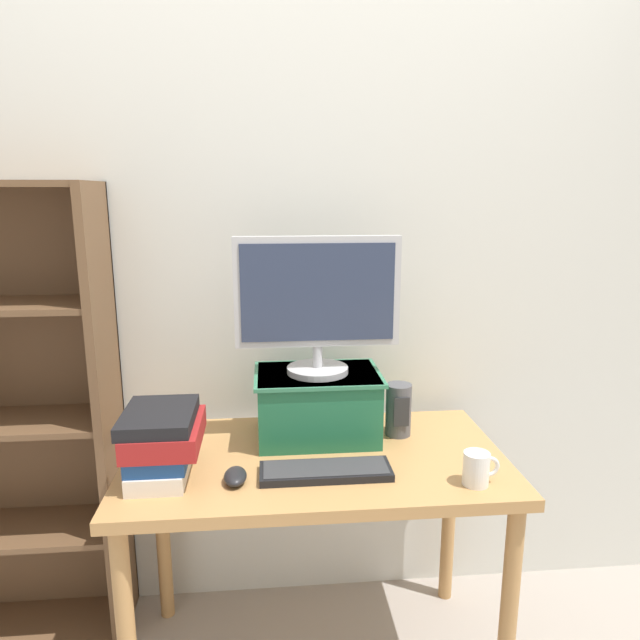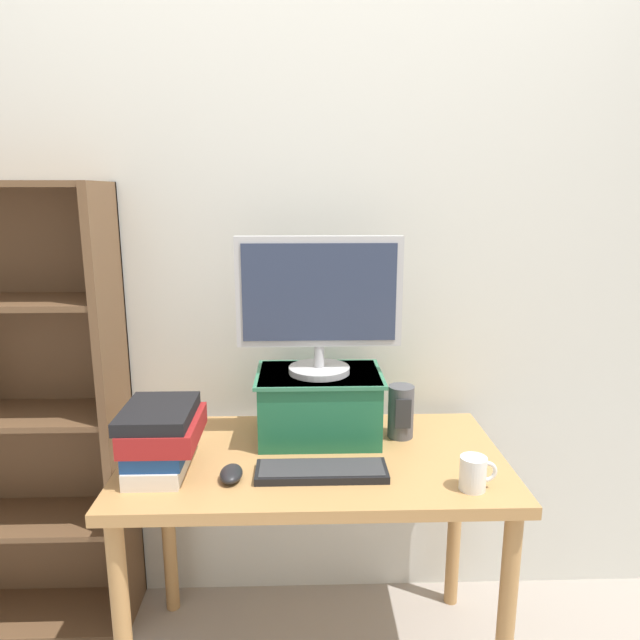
{
  "view_description": "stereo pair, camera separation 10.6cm",
  "coord_description": "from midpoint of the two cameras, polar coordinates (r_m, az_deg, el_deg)",
  "views": [
    {
      "loc": [
        -0.14,
        -1.62,
        1.55
      ],
      "look_at": [
        0.02,
        0.06,
        1.17
      ],
      "focal_mm": 32.0,
      "sensor_mm": 36.0,
      "label": 1
    },
    {
      "loc": [
        -0.03,
        -1.63,
        1.55
      ],
      "look_at": [
        0.02,
        0.06,
        1.17
      ],
      "focal_mm": 32.0,
      "sensor_mm": 36.0,
      "label": 2
    }
  ],
  "objects": [
    {
      "name": "computer_mouse",
      "position": [
        1.68,
        -10.33,
        -15.15
      ],
      "size": [
        0.06,
        0.1,
        0.04
      ],
      "color": "black",
      "rests_on": "desk"
    },
    {
      "name": "book_stack",
      "position": [
        1.73,
        -17.24,
        -11.48
      ],
      "size": [
        0.21,
        0.27,
        0.19
      ],
      "color": "silver",
      "rests_on": "desk"
    },
    {
      "name": "riser_box",
      "position": [
        1.9,
        -1.86,
        -8.3
      ],
      "size": [
        0.41,
        0.29,
        0.22
      ],
      "color": "#1E6642",
      "rests_on": "desk"
    },
    {
      "name": "back_wall",
      "position": [
        2.06,
        -3.0,
        5.74
      ],
      "size": [
        7.0,
        0.08,
        2.6
      ],
      "color": "silver",
      "rests_on": "ground_plane"
    },
    {
      "name": "desk",
      "position": [
        1.86,
        -2.19,
        -16.07
      ],
      "size": [
        1.17,
        0.64,
        0.75
      ],
      "color": "#B7844C",
      "rests_on": "ground_plane"
    },
    {
      "name": "keyboard",
      "position": [
        1.69,
        -1.29,
        -14.88
      ],
      "size": [
        0.38,
        0.13,
        0.02
      ],
      "color": "black",
      "rests_on": "desk"
    },
    {
      "name": "computer_monitor",
      "position": [
        1.8,
        -1.93,
        1.98
      ],
      "size": [
        0.52,
        0.2,
        0.44
      ],
      "color": "#B7B7BA",
      "rests_on": "riser_box"
    },
    {
      "name": "desk_speaker",
      "position": [
        1.93,
        6.29,
        -8.92
      ],
      "size": [
        0.08,
        0.09,
        0.18
      ],
      "color": "#4C4C51",
      "rests_on": "desk"
    },
    {
      "name": "coffee_mug",
      "position": [
        1.67,
        13.65,
        -14.25
      ],
      "size": [
        0.1,
        0.07,
        0.09
      ],
      "color": "white",
      "rests_on": "desk"
    }
  ]
}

